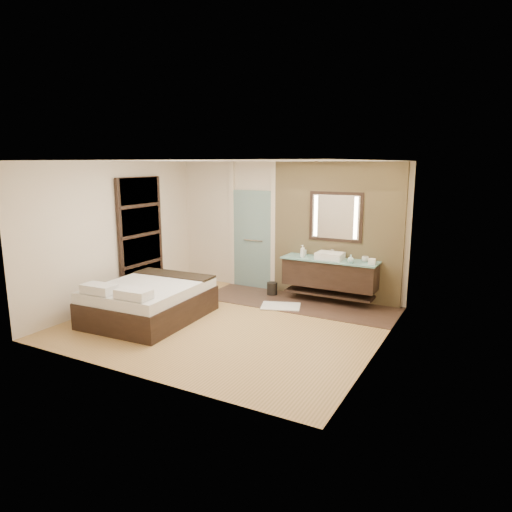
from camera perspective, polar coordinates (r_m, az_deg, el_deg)
The scene contains 15 objects.
floor at distance 7.84m, azimuth -3.38°, elevation -8.34°, with size 5.00×5.00×0.00m, color olive.
tile_strip at distance 8.93m, azimuth 5.35°, elevation -5.83°, with size 3.80×1.30×0.01m, color #38261E.
stone_wall at distance 9.02m, azimuth 9.96°, elevation 2.99°, with size 2.60×0.08×2.70m, color tan.
vanity at distance 8.89m, azimuth 9.19°, elevation -2.16°, with size 1.85×0.55×0.88m.
mirror_unit at distance 8.93m, azimuth 9.92°, elevation 4.84°, with size 1.06×0.04×0.96m.
frosted_door at distance 9.78m, azimuth -0.44°, elevation 2.59°, with size 1.10×0.12×2.70m.
shoji_partition at distance 9.44m, azimuth -14.17°, elevation 2.32°, with size 0.06×1.20×2.40m.
bed at distance 8.15m, azimuth -13.20°, elevation -5.49°, with size 1.71×2.08×0.77m.
bath_mat at distance 8.66m, azimuth 3.11°, elevation -6.28°, with size 0.72×0.50×0.02m, color silver.
waste_bin at distance 9.39m, azimuth 2.02°, elevation -4.11°, with size 0.21×0.21×0.26m, color black.
tissue_box at distance 8.52m, azimuth 14.29°, elevation -0.68°, with size 0.12×0.12×0.10m, color white.
soap_bottle_a at distance 8.91m, azimuth 5.84°, elevation 0.61°, with size 0.09×0.09×0.24m, color white.
soap_bottle_b at distance 9.13m, azimuth 6.02°, elevation 0.62°, with size 0.07×0.07×0.16m, color #B2B2B2.
soap_bottle_c at distance 8.55m, azimuth 11.76°, elevation -0.33°, with size 0.12×0.12×0.15m, color #A8D3D1.
cup at distance 8.72m, azimuth 13.49°, elevation -0.37°, with size 0.13×0.13×0.10m, color silver.
Camera 1 is at (3.89, -6.27, 2.66)m, focal length 32.00 mm.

